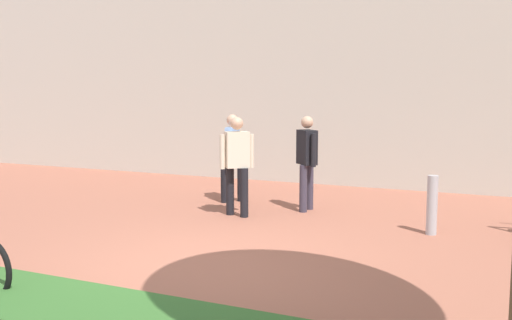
% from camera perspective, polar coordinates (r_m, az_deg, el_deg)
% --- Properties ---
extents(ground_plane, '(60.00, 60.00, 0.00)m').
position_cam_1_polar(ground_plane, '(7.05, -5.51, -10.75)').
color(ground_plane, '#9E5B47').
extents(planter_strip, '(7.00, 1.10, 0.16)m').
position_cam_1_polar(planter_strip, '(5.99, -20.80, -13.54)').
color(planter_strip, '#336028').
rests_on(planter_strip, ground).
extents(bollard_steel, '(0.16, 0.16, 0.90)m').
position_cam_1_polar(bollard_steel, '(8.91, 17.33, -4.37)').
color(bollard_steel, '#ADADB2').
rests_on(bollard_steel, ground).
extents(person_shirt_white, '(0.48, 0.45, 1.72)m').
position_cam_1_polar(person_shirt_white, '(9.73, -1.93, 0.02)').
color(person_shirt_white, black).
rests_on(person_shirt_white, ground).
extents(person_shirt_blue, '(0.37, 0.58, 1.72)m').
position_cam_1_polar(person_shirt_blue, '(11.03, -2.39, 0.79)').
color(person_shirt_blue, black).
rests_on(person_shirt_blue, ground).
extents(person_suited_navy, '(0.46, 0.46, 1.72)m').
position_cam_1_polar(person_suited_navy, '(10.21, 5.15, 0.31)').
color(person_suited_navy, '#383342').
rests_on(person_suited_navy, ground).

